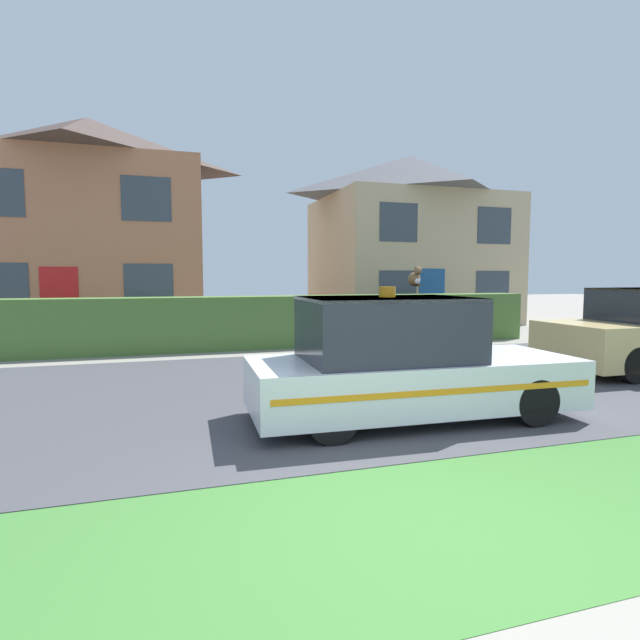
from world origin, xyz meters
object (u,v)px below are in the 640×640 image
Objects in this scene: police_car at (403,363)px; wheelie_bin at (415,321)px; cat at (415,278)px; house_right at (409,238)px; house_left at (90,223)px.

police_car is 3.93× the size of wheelie_bin.
cat is 0.04× the size of house_right.
cat is at bearing -115.95° from wheelie_bin.
police_car is 14.11× the size of cat.
wheelie_bin is (-2.52, -5.31, -2.83)m from house_right.
cat reaches higher than wheelie_bin.
police_car is at bearing -84.82° from cat.
police_car is at bearing -116.81° from wheelie_bin.
house_right is at bearing -2.40° from house_left.
house_left reaches higher than wheelie_bin.
police_car is 14.49m from house_left.
house_left is at bearing -160.65° from cat.
police_car is 0.57× the size of house_left.
house_right is at bearing 66.75° from wheelie_bin.
police_car is 14.54m from house_right.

